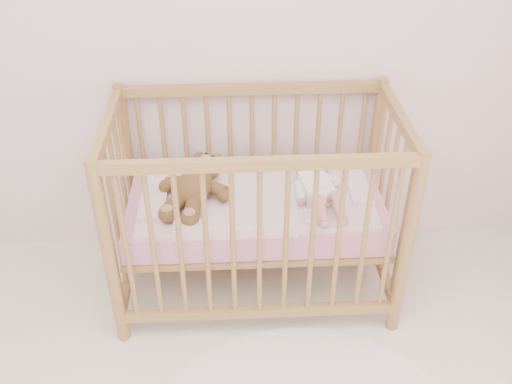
{
  "coord_description": "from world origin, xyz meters",
  "views": [
    {
      "loc": [
        0.27,
        -0.64,
        2.13
      ],
      "look_at": [
        0.38,
        1.55,
        0.62
      ],
      "focal_mm": 40.0,
      "sensor_mm": 36.0,
      "label": 1
    }
  ],
  "objects": [
    {
      "name": "mattress",
      "position": [
        0.38,
        1.6,
        0.49
      ],
      "size": [
        1.22,
        0.62,
        0.13
      ],
      "primitive_type": "cube",
      "color": "pink",
      "rests_on": "crib"
    },
    {
      "name": "blanket",
      "position": [
        0.38,
        1.6,
        0.56
      ],
      "size": [
        1.1,
        0.58,
        0.06
      ],
      "primitive_type": null,
      "color": "#D391AE",
      "rests_on": "mattress"
    },
    {
      "name": "baby",
      "position": [
        0.67,
        1.58,
        0.64
      ],
      "size": [
        0.33,
        0.55,
        0.12
      ],
      "primitive_type": null,
      "rotation": [
        0.0,
        0.0,
        0.18
      ],
      "color": "white",
      "rests_on": "blanket"
    },
    {
      "name": "crib",
      "position": [
        0.38,
        1.6,
        0.5
      ],
      "size": [
        1.36,
        0.76,
        1.0
      ],
      "primitive_type": null,
      "color": "olive",
      "rests_on": "floor"
    },
    {
      "name": "wall_back",
      "position": [
        0.0,
        2.0,
        1.35
      ],
      "size": [
        4.0,
        0.02,
        2.7
      ],
      "primitive_type": "cube",
      "color": "silver",
      "rests_on": "floor"
    },
    {
      "name": "teddy_bear",
      "position": [
        0.09,
        1.58,
        0.65
      ],
      "size": [
        0.51,
        0.61,
        0.14
      ],
      "primitive_type": null,
      "rotation": [
        0.0,
        0.0,
        -0.31
      ],
      "color": "brown",
      "rests_on": "blanket"
    }
  ]
}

